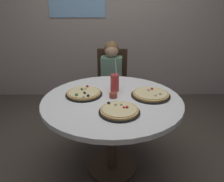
{
  "coord_description": "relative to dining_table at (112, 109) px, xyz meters",
  "views": [
    {
      "loc": [
        -0.01,
        -1.7,
        1.53
      ],
      "look_at": [
        0.0,
        0.05,
        0.8
      ],
      "focal_mm": 34.64,
      "sensor_mm": 36.0,
      "label": 1
    }
  ],
  "objects": [
    {
      "name": "dining_table",
      "position": [
        0.0,
        0.0,
        0.0
      ],
      "size": [
        1.21,
        1.21,
        0.75
      ],
      "color": "white",
      "rests_on": "ground_plane"
    },
    {
      "name": "pizza_cheese",
      "position": [
        0.05,
        -0.25,
        0.11
      ],
      "size": [
        0.31,
        0.31,
        0.05
      ],
      "color": "black",
      "rests_on": "dining_table"
    },
    {
      "name": "sauce_bowl",
      "position": [
        0.01,
        0.02,
        0.12
      ],
      "size": [
        0.07,
        0.07,
        0.04
      ],
      "primitive_type": "cylinder",
      "color": "brown",
      "rests_on": "dining_table"
    },
    {
      "name": "ground_plane",
      "position": [
        0.0,
        0.0,
        -0.65
      ],
      "size": [
        8.0,
        8.0,
        0.0
      ],
      "primitive_type": "plane",
      "color": "#4C4238"
    },
    {
      "name": "soda_cup",
      "position": [
        0.03,
        0.18,
        0.18
      ],
      "size": [
        0.08,
        0.08,
        0.31
      ],
      "color": "#B73333",
      "rests_on": "dining_table"
    },
    {
      "name": "wall_with_window",
      "position": [
        -0.0,
        1.86,
        0.8
      ],
      "size": [
        5.2,
        0.14,
        2.9
      ],
      "color": "#A8998E",
      "rests_on": "ground_plane"
    },
    {
      "name": "pizza_pepperoni",
      "position": [
        0.34,
        0.05,
        0.11
      ],
      "size": [
        0.34,
        0.34,
        0.05
      ],
      "color": "black",
      "rests_on": "dining_table"
    },
    {
      "name": "chair_wooden",
      "position": [
        0.01,
        1.04,
        -0.12
      ],
      "size": [
        0.42,
        0.42,
        0.95
      ],
      "color": "#382619",
      "rests_on": "ground_plane"
    },
    {
      "name": "diner_child",
      "position": [
        -0.0,
        0.85,
        -0.17
      ],
      "size": [
        0.27,
        0.42,
        1.08
      ],
      "color": "#3F4766",
      "rests_on": "ground_plane"
    },
    {
      "name": "pizza_veggie",
      "position": [
        -0.25,
        0.08,
        0.11
      ],
      "size": [
        0.33,
        0.33,
        0.05
      ],
      "color": "black",
      "rests_on": "dining_table"
    }
  ]
}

